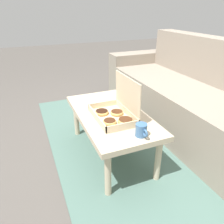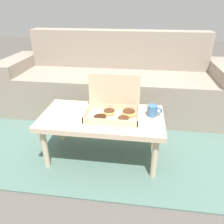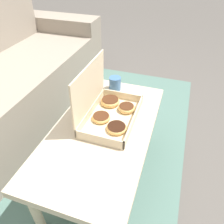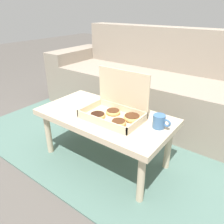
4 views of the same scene
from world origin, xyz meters
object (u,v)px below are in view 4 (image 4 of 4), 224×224
Objects in this scene: pastry_box at (116,111)px; coffee_mug at (159,121)px; coffee_table at (105,120)px; couch at (161,89)px.

coffee_mug is (0.28, 0.05, -0.01)m from pastry_box.
coffee_table is 0.39m from coffee_mug.
coffee_mug is at bearing -65.93° from couch.
couch reaches higher than coffee_table.
coffee_table is 2.38× the size of pastry_box.
coffee_mug is (0.38, 0.05, 0.09)m from coffee_table.
couch is at bearing 114.07° from coffee_mug.
pastry_box reaches higher than coffee_table.
coffee_table is 0.14m from pastry_box.
coffee_mug is at bearing 10.27° from pastry_box.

